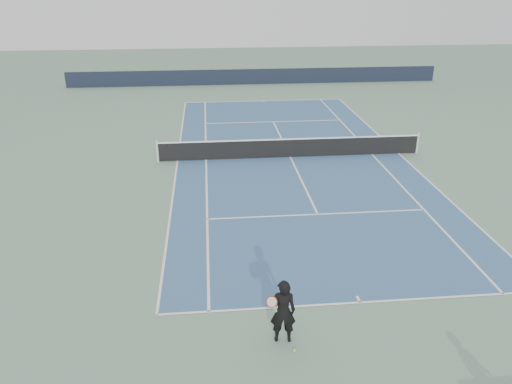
{
  "coord_description": "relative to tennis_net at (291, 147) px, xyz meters",
  "views": [
    {
      "loc": [
        -3.93,
        -22.81,
        8.23
      ],
      "look_at": [
        -2.34,
        -6.58,
        1.1
      ],
      "focal_mm": 35.0,
      "sensor_mm": 36.0,
      "label": 1
    }
  ],
  "objects": [
    {
      "name": "court_surface",
      "position": [
        0.0,
        0.0,
        -0.5
      ],
      "size": [
        10.97,
        23.77,
        0.01
      ],
      "primitive_type": "cube",
      "color": "#375B82",
      "rests_on": "ground"
    },
    {
      "name": "ground",
      "position": [
        0.0,
        0.0,
        -0.5
      ],
      "size": [
        80.0,
        80.0,
        0.0
      ],
      "primitive_type": "plane",
      "color": "slate"
    },
    {
      "name": "tennis_ball",
      "position": [
        -2.11,
        -13.6,
        -0.47
      ],
      "size": [
        0.07,
        0.07,
        0.07
      ],
      "primitive_type": "sphere",
      "color": "#CAE62F",
      "rests_on": "ground"
    },
    {
      "name": "tennis_net",
      "position": [
        0.0,
        0.0,
        0.0
      ],
      "size": [
        12.9,
        0.1,
        1.07
      ],
      "color": "silver",
      "rests_on": "ground"
    },
    {
      "name": "tennis_player",
      "position": [
        -2.34,
        -13.16,
        0.35
      ],
      "size": [
        0.79,
        0.51,
        1.72
      ],
      "color": "black",
      "rests_on": "ground"
    },
    {
      "name": "windscreen_far",
      "position": [
        0.0,
        17.88,
        0.1
      ],
      "size": [
        30.0,
        0.25,
        1.2
      ],
      "primitive_type": "cube",
      "color": "black",
      "rests_on": "ground"
    }
  ]
}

